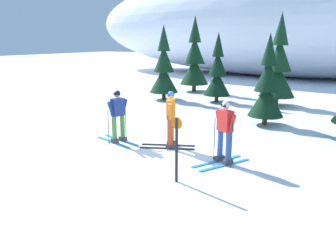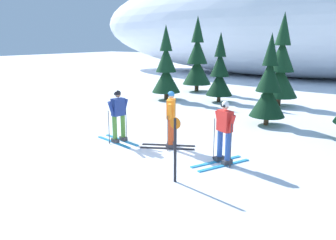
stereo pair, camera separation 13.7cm
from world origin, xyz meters
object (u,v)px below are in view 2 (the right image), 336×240
object	(u,v)px
pine_tree_far_left	(197,60)
pine_tree_center_right	(269,88)
pine_tree_left	(166,69)
skier_navy_jacket	(118,116)
pine_tree_center_left	(220,73)
skier_red_jacket	(224,131)
pine_tree_center	(281,68)
skier_orange_jacket	(171,118)
trail_marker_post	(175,146)

from	to	relation	value
pine_tree_far_left	pine_tree_center_right	xyz separation A→B (m)	(6.59, -5.99, -0.49)
pine_tree_left	pine_tree_center_right	distance (m)	6.98
skier_navy_jacket	pine_tree_center_right	world-z (taller)	pine_tree_center_right
pine_tree_center_left	pine_tree_left	bearing A→B (deg)	-160.70
skier_red_jacket	skier_navy_jacket	xyz separation A→B (m)	(-3.65, -0.18, -0.01)
skier_red_jacket	pine_tree_center	bearing A→B (deg)	97.70
skier_orange_jacket	skier_navy_jacket	world-z (taller)	skier_orange_jacket
pine_tree_far_left	pine_tree_center_left	world-z (taller)	pine_tree_far_left
skier_orange_jacket	skier_red_jacket	xyz separation A→B (m)	(1.95, -0.34, -0.03)
pine_tree_center_left	trail_marker_post	distance (m)	10.66
pine_tree_left	pine_tree_center_right	xyz separation A→B (m)	(6.53, -2.44, -0.22)
pine_tree_far_left	trail_marker_post	size ratio (longest dim) A/B	2.99
skier_red_jacket	pine_tree_center_left	bearing A→B (deg)	116.92
pine_tree_center	pine_tree_center_right	distance (m)	4.30
pine_tree_center_right	pine_tree_left	bearing A→B (deg)	159.50
skier_red_jacket	trail_marker_post	world-z (taller)	skier_red_jacket
skier_navy_jacket	pine_tree_left	world-z (taller)	pine_tree_left
pine_tree_left	skier_orange_jacket	bearing A→B (deg)	-54.07
pine_tree_center_left	skier_red_jacket	bearing A→B (deg)	-63.08
pine_tree_far_left	trail_marker_post	xyz separation A→B (m)	(6.60, -12.52, -1.09)
pine_tree_far_left	pine_tree_center_left	size ratio (longest dim) A/B	1.29
skier_orange_jacket	pine_tree_center_left	xyz separation A→B (m)	(-2.22, 7.87, 0.60)
pine_tree_center_left	pine_tree_center	bearing A→B (deg)	14.93
pine_tree_center	pine_tree_center_right	world-z (taller)	pine_tree_center
skier_navy_jacket	pine_tree_center_right	distance (m)	5.96
pine_tree_left	pine_tree_center_left	distance (m)	2.95
skier_orange_jacket	pine_tree_center	bearing A→B (deg)	85.15
pine_tree_far_left	pine_tree_center_left	distance (m)	3.86
skier_navy_jacket	pine_tree_left	size ratio (longest dim) A/B	0.43
pine_tree_center	pine_tree_center_left	bearing A→B (deg)	-165.07
pine_tree_far_left	pine_tree_center_right	distance (m)	8.92
skier_red_jacket	pine_tree_center	distance (m)	9.13
skier_navy_jacket	pine_tree_center_right	size ratio (longest dim) A/B	0.49
skier_red_jacket	pine_tree_center	world-z (taller)	pine_tree_center
skier_orange_jacket	pine_tree_center_right	bearing A→B (deg)	71.04
pine_tree_left	pine_tree_center	world-z (taller)	pine_tree_center
pine_tree_left	pine_tree_center_left	bearing A→B (deg)	19.30
trail_marker_post	pine_tree_center_right	bearing A→B (deg)	90.02
pine_tree_left	skier_red_jacket	bearing A→B (deg)	-46.15
skier_navy_jacket	pine_tree_center	bearing A→B (deg)	75.12
pine_tree_left	pine_tree_center	size ratio (longest dim) A/B	0.89
pine_tree_center	skier_red_jacket	bearing A→B (deg)	-82.30
skier_orange_jacket	pine_tree_left	xyz separation A→B (m)	(-5.00, 6.90, 0.77)
pine_tree_center_right	trail_marker_post	size ratio (longest dim) A/B	2.25
skier_orange_jacket	trail_marker_post	bearing A→B (deg)	-53.60
skier_orange_jacket	pine_tree_left	distance (m)	8.55
skier_red_jacket	pine_tree_left	xyz separation A→B (m)	(-6.95, 7.23, 0.80)
pine_tree_far_left	pine_tree_center	distance (m)	6.07
pine_tree_far_left	pine_tree_center	world-z (taller)	pine_tree_far_left
skier_red_jacket	pine_tree_center	size ratio (longest dim) A/B	0.38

